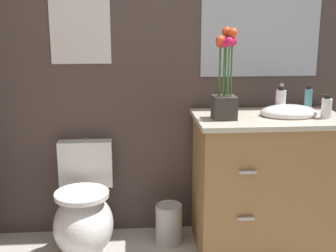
{
  "coord_description": "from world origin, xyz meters",
  "views": [
    {
      "loc": [
        -0.32,
        -1.36,
        1.48
      ],
      "look_at": [
        -0.12,
        1.22,
        0.85
      ],
      "focal_mm": 46.98,
      "sensor_mm": 36.0,
      "label": 1
    }
  ],
  "objects_px": {
    "wall_poster": "(80,31)",
    "trash_bin": "(169,223)",
    "soap_bottle": "(326,108)",
    "toilet": "(84,215)",
    "wall_mirror": "(261,23)",
    "lotion_bottle": "(281,101)",
    "vanity_cabinet": "(267,181)",
    "hand_wash_bottle": "(308,100)",
    "flower_vase": "(225,84)"
  },
  "relations": [
    {
      "from": "vanity_cabinet",
      "to": "soap_bottle",
      "type": "distance_m",
      "value": 0.6
    },
    {
      "from": "flower_vase",
      "to": "soap_bottle",
      "type": "height_order",
      "value": "flower_vase"
    },
    {
      "from": "flower_vase",
      "to": "lotion_bottle",
      "type": "bearing_deg",
      "value": 19.18
    },
    {
      "from": "hand_wash_bottle",
      "to": "wall_poster",
      "type": "relative_size",
      "value": 0.41
    },
    {
      "from": "flower_vase",
      "to": "hand_wash_bottle",
      "type": "height_order",
      "value": "flower_vase"
    },
    {
      "from": "toilet",
      "to": "wall_mirror",
      "type": "distance_m",
      "value": 1.71
    },
    {
      "from": "vanity_cabinet",
      "to": "lotion_bottle",
      "type": "height_order",
      "value": "vanity_cabinet"
    },
    {
      "from": "flower_vase",
      "to": "soap_bottle",
      "type": "distance_m",
      "value": 0.64
    },
    {
      "from": "wall_poster",
      "to": "wall_mirror",
      "type": "distance_m",
      "value": 1.19
    },
    {
      "from": "lotion_bottle",
      "to": "soap_bottle",
      "type": "bearing_deg",
      "value": -36.99
    },
    {
      "from": "flower_vase",
      "to": "lotion_bottle",
      "type": "distance_m",
      "value": 0.44
    },
    {
      "from": "lotion_bottle",
      "to": "wall_poster",
      "type": "xyz_separation_m",
      "value": [
        -1.28,
        0.21,
        0.44
      ]
    },
    {
      "from": "toilet",
      "to": "hand_wash_bottle",
      "type": "relative_size",
      "value": 4.01
    },
    {
      "from": "hand_wash_bottle",
      "to": "trash_bin",
      "type": "height_order",
      "value": "hand_wash_bottle"
    },
    {
      "from": "soap_bottle",
      "to": "wall_mirror",
      "type": "height_order",
      "value": "wall_mirror"
    },
    {
      "from": "soap_bottle",
      "to": "lotion_bottle",
      "type": "relative_size",
      "value": 0.84
    },
    {
      "from": "flower_vase",
      "to": "toilet",
      "type": "bearing_deg",
      "value": 174.96
    },
    {
      "from": "soap_bottle",
      "to": "flower_vase",
      "type": "bearing_deg",
      "value": 176.74
    },
    {
      "from": "lotion_bottle",
      "to": "wall_poster",
      "type": "distance_m",
      "value": 1.37
    },
    {
      "from": "soap_bottle",
      "to": "trash_bin",
      "type": "height_order",
      "value": "soap_bottle"
    },
    {
      "from": "toilet",
      "to": "trash_bin",
      "type": "bearing_deg",
      "value": 5.8
    },
    {
      "from": "flower_vase",
      "to": "wall_poster",
      "type": "relative_size",
      "value": 1.32
    },
    {
      "from": "soap_bottle",
      "to": "hand_wash_bottle",
      "type": "relative_size",
      "value": 0.85
    },
    {
      "from": "wall_mirror",
      "to": "lotion_bottle",
      "type": "bearing_deg",
      "value": -65.92
    },
    {
      "from": "soap_bottle",
      "to": "wall_poster",
      "type": "xyz_separation_m",
      "value": [
        -1.51,
        0.38,
        0.45
      ]
    },
    {
      "from": "hand_wash_bottle",
      "to": "wall_mirror",
      "type": "bearing_deg",
      "value": 149.06
    },
    {
      "from": "hand_wash_bottle",
      "to": "toilet",
      "type": "bearing_deg",
      "value": -176.33
    },
    {
      "from": "wall_poster",
      "to": "wall_mirror",
      "type": "xyz_separation_m",
      "value": [
        1.18,
        0.0,
        0.05
      ]
    },
    {
      "from": "trash_bin",
      "to": "wall_poster",
      "type": "distance_m",
      "value": 1.4
    },
    {
      "from": "vanity_cabinet",
      "to": "hand_wash_bottle",
      "type": "xyz_separation_m",
      "value": [
        0.29,
        0.12,
        0.51
      ]
    },
    {
      "from": "toilet",
      "to": "lotion_bottle",
      "type": "height_order",
      "value": "lotion_bottle"
    },
    {
      "from": "lotion_bottle",
      "to": "wall_poster",
      "type": "height_order",
      "value": "wall_poster"
    },
    {
      "from": "toilet",
      "to": "soap_bottle",
      "type": "distance_m",
      "value": 1.67
    },
    {
      "from": "flower_vase",
      "to": "trash_bin",
      "type": "relative_size",
      "value": 2.02
    },
    {
      "from": "vanity_cabinet",
      "to": "hand_wash_bottle",
      "type": "bearing_deg",
      "value": 22.94
    },
    {
      "from": "lotion_bottle",
      "to": "vanity_cabinet",
      "type": "bearing_deg",
      "value": -136.38
    },
    {
      "from": "flower_vase",
      "to": "hand_wash_bottle",
      "type": "bearing_deg",
      "value": 16.27
    },
    {
      "from": "hand_wash_bottle",
      "to": "flower_vase",
      "type": "bearing_deg",
      "value": -163.73
    },
    {
      "from": "wall_poster",
      "to": "trash_bin",
      "type": "bearing_deg",
      "value": -20.8
    },
    {
      "from": "vanity_cabinet",
      "to": "lotion_bottle",
      "type": "bearing_deg",
      "value": 43.62
    },
    {
      "from": "flower_vase",
      "to": "trash_bin",
      "type": "xyz_separation_m",
      "value": [
        -0.33,
        0.13,
        -0.96
      ]
    },
    {
      "from": "vanity_cabinet",
      "to": "hand_wash_bottle",
      "type": "distance_m",
      "value": 0.6
    },
    {
      "from": "soap_bottle",
      "to": "wall_mirror",
      "type": "distance_m",
      "value": 0.71
    },
    {
      "from": "flower_vase",
      "to": "vanity_cabinet",
      "type": "bearing_deg",
      "value": 9.57
    },
    {
      "from": "toilet",
      "to": "vanity_cabinet",
      "type": "relative_size",
      "value": 0.65
    },
    {
      "from": "toilet",
      "to": "soap_bottle",
      "type": "relative_size",
      "value": 4.72
    },
    {
      "from": "soap_bottle",
      "to": "trash_bin",
      "type": "bearing_deg",
      "value": 169.88
    },
    {
      "from": "flower_vase",
      "to": "wall_poster",
      "type": "xyz_separation_m",
      "value": [
        -0.88,
        0.35,
        0.3
      ]
    },
    {
      "from": "flower_vase",
      "to": "trash_bin",
      "type": "height_order",
      "value": "flower_vase"
    },
    {
      "from": "toilet",
      "to": "lotion_bottle",
      "type": "relative_size",
      "value": 3.98
    }
  ]
}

